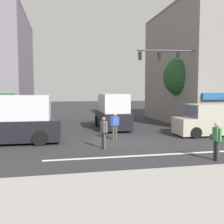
{
  "coord_description": "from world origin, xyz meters",
  "views": [
    {
      "loc": [
        -3.79,
        -14.91,
        3.01
      ],
      "look_at": [
        -0.29,
        2.0,
        1.6
      ],
      "focal_mm": 42.0,
      "sensor_mm": 36.0,
      "label": 1
    }
  ],
  "objects_px": {
    "utility_pole_near_left": "(4,78)",
    "pedestrian_far_side": "(104,131)",
    "traffic_light_mast": "(183,73)",
    "van_crossing_rightbound": "(210,120)",
    "pedestrian_mid_crossing": "(115,124)",
    "box_truck_crossing_leftbound": "(112,113)",
    "box_truck_waiting_far": "(14,121)",
    "street_tree": "(183,77)",
    "pedestrian_foreground_with_bag": "(216,139)"
  },
  "relations": [
    {
      "from": "utility_pole_near_left",
      "to": "pedestrian_far_side",
      "type": "xyz_separation_m",
      "value": [
        6.11,
        -7.36,
        -2.99
      ]
    },
    {
      "from": "utility_pole_near_left",
      "to": "traffic_light_mast",
      "type": "distance_m",
      "value": 13.22
    },
    {
      "from": "van_crossing_rightbound",
      "to": "pedestrian_mid_crossing",
      "type": "distance_m",
      "value": 6.66
    },
    {
      "from": "box_truck_crossing_leftbound",
      "to": "pedestrian_mid_crossing",
      "type": "relative_size",
      "value": 3.36
    },
    {
      "from": "box_truck_waiting_far",
      "to": "pedestrian_far_side",
      "type": "xyz_separation_m",
      "value": [
        4.79,
        -2.52,
        -0.3
      ]
    },
    {
      "from": "street_tree",
      "to": "pedestrian_far_side",
      "type": "xyz_separation_m",
      "value": [
        -8.31,
        -7.78,
        -3.23
      ]
    },
    {
      "from": "box_truck_waiting_far",
      "to": "pedestrian_mid_crossing",
      "type": "xyz_separation_m",
      "value": [
        5.9,
        -0.08,
        -0.3
      ]
    },
    {
      "from": "street_tree",
      "to": "box_truck_waiting_far",
      "type": "relative_size",
      "value": 1.05
    },
    {
      "from": "box_truck_crossing_leftbound",
      "to": "street_tree",
      "type": "bearing_deg",
      "value": 5.62
    },
    {
      "from": "box_truck_crossing_leftbound",
      "to": "box_truck_waiting_far",
      "type": "bearing_deg",
      "value": -145.47
    },
    {
      "from": "pedestrian_far_side",
      "to": "pedestrian_mid_crossing",
      "type": "bearing_deg",
      "value": 65.53
    },
    {
      "from": "pedestrian_foreground_with_bag",
      "to": "pedestrian_far_side",
      "type": "xyz_separation_m",
      "value": [
        -4.36,
        3.2,
        -0.0
      ]
    },
    {
      "from": "street_tree",
      "to": "box_truck_waiting_far",
      "type": "bearing_deg",
      "value": -158.12
    },
    {
      "from": "street_tree",
      "to": "box_truck_waiting_far",
      "type": "xyz_separation_m",
      "value": [
        -13.1,
        -5.26,
        -2.92
      ]
    },
    {
      "from": "box_truck_crossing_leftbound",
      "to": "pedestrian_far_side",
      "type": "xyz_separation_m",
      "value": [
        -1.95,
        -7.16,
        -0.3
      ]
    },
    {
      "from": "utility_pole_near_left",
      "to": "street_tree",
      "type": "bearing_deg",
      "value": 1.67
    },
    {
      "from": "street_tree",
      "to": "pedestrian_mid_crossing",
      "type": "bearing_deg",
      "value": -143.44
    },
    {
      "from": "box_truck_crossing_leftbound",
      "to": "van_crossing_rightbound",
      "type": "xyz_separation_m",
      "value": [
        5.81,
        -4.49,
        -0.25
      ]
    },
    {
      "from": "van_crossing_rightbound",
      "to": "utility_pole_near_left",
      "type": "bearing_deg",
      "value": 161.29
    },
    {
      "from": "pedestrian_mid_crossing",
      "to": "box_truck_crossing_leftbound",
      "type": "bearing_deg",
      "value": 79.93
    },
    {
      "from": "traffic_light_mast",
      "to": "box_truck_crossing_leftbound",
      "type": "height_order",
      "value": "traffic_light_mast"
    },
    {
      "from": "traffic_light_mast",
      "to": "van_crossing_rightbound",
      "type": "height_order",
      "value": "traffic_light_mast"
    },
    {
      "from": "pedestrian_mid_crossing",
      "to": "street_tree",
      "type": "bearing_deg",
      "value": 36.56
    },
    {
      "from": "utility_pole_near_left",
      "to": "van_crossing_rightbound",
      "type": "height_order",
      "value": "utility_pole_near_left"
    },
    {
      "from": "pedestrian_foreground_with_bag",
      "to": "pedestrian_far_side",
      "type": "distance_m",
      "value": 5.41
    },
    {
      "from": "box_truck_crossing_leftbound",
      "to": "van_crossing_rightbound",
      "type": "height_order",
      "value": "box_truck_crossing_leftbound"
    },
    {
      "from": "pedestrian_foreground_with_bag",
      "to": "box_truck_waiting_far",
      "type": "bearing_deg",
      "value": 147.95
    },
    {
      "from": "street_tree",
      "to": "pedestrian_far_side",
      "type": "distance_m",
      "value": 11.83
    },
    {
      "from": "box_truck_crossing_leftbound",
      "to": "pedestrian_foreground_with_bag",
      "type": "relative_size",
      "value": 3.36
    },
    {
      "from": "van_crossing_rightbound",
      "to": "street_tree",
      "type": "bearing_deg",
      "value": 83.93
    },
    {
      "from": "utility_pole_near_left",
      "to": "traffic_light_mast",
      "type": "height_order",
      "value": "utility_pole_near_left"
    },
    {
      "from": "traffic_light_mast",
      "to": "box_truck_crossing_leftbound",
      "type": "distance_m",
      "value": 6.2
    },
    {
      "from": "traffic_light_mast",
      "to": "box_truck_waiting_far",
      "type": "relative_size",
      "value": 1.1
    },
    {
      "from": "box_truck_waiting_far",
      "to": "utility_pole_near_left",
      "type": "bearing_deg",
      "value": 105.32
    },
    {
      "from": "box_truck_waiting_far",
      "to": "pedestrian_foreground_with_bag",
      "type": "height_order",
      "value": "box_truck_waiting_far"
    },
    {
      "from": "box_truck_waiting_far",
      "to": "pedestrian_mid_crossing",
      "type": "height_order",
      "value": "box_truck_waiting_far"
    },
    {
      "from": "pedestrian_mid_crossing",
      "to": "van_crossing_rightbound",
      "type": "bearing_deg",
      "value": 1.86
    },
    {
      "from": "van_crossing_rightbound",
      "to": "box_truck_waiting_far",
      "type": "height_order",
      "value": "box_truck_waiting_far"
    },
    {
      "from": "box_truck_waiting_far",
      "to": "pedestrian_mid_crossing",
      "type": "bearing_deg",
      "value": -0.73
    },
    {
      "from": "utility_pole_near_left",
      "to": "van_crossing_rightbound",
      "type": "relative_size",
      "value": 1.64
    },
    {
      "from": "utility_pole_near_left",
      "to": "box_truck_crossing_leftbound",
      "type": "bearing_deg",
      "value": -1.46
    },
    {
      "from": "utility_pole_near_left",
      "to": "traffic_light_mast",
      "type": "bearing_deg",
      "value": -10.37
    },
    {
      "from": "van_crossing_rightbound",
      "to": "pedestrian_mid_crossing",
      "type": "xyz_separation_m",
      "value": [
        -6.65,
        -0.22,
        -0.06
      ]
    },
    {
      "from": "utility_pole_near_left",
      "to": "pedestrian_foreground_with_bag",
      "type": "relative_size",
      "value": 4.55
    },
    {
      "from": "utility_pole_near_left",
      "to": "pedestrian_far_side",
      "type": "relative_size",
      "value": 4.55
    },
    {
      "from": "pedestrian_far_side",
      "to": "traffic_light_mast",
      "type": "bearing_deg",
      "value": 35.9
    },
    {
      "from": "utility_pole_near_left",
      "to": "pedestrian_mid_crossing",
      "type": "bearing_deg",
      "value": -34.22
    },
    {
      "from": "box_truck_waiting_far",
      "to": "pedestrian_foreground_with_bag",
      "type": "distance_m",
      "value": 10.79
    },
    {
      "from": "pedestrian_foreground_with_bag",
      "to": "pedestrian_mid_crossing",
      "type": "relative_size",
      "value": 1.0
    },
    {
      "from": "box_truck_waiting_far",
      "to": "pedestrian_far_side",
      "type": "height_order",
      "value": "box_truck_waiting_far"
    }
  ]
}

